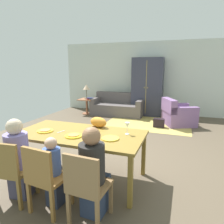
{
  "coord_description": "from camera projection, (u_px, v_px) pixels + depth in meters",
  "views": [
    {
      "loc": [
        1.3,
        -3.86,
        1.75
      ],
      "look_at": [
        -0.07,
        -0.01,
        0.85
      ],
      "focal_mm": 32.49,
      "sensor_mm": 36.0,
      "label": 1
    }
  ],
  "objects": [
    {
      "name": "handbag",
      "position": [
        159.0,
        123.0,
        6.04
      ],
      "size": [
        0.32,
        0.16,
        0.26
      ],
      "primitive_type": "cube",
      "color": "black",
      "rests_on": "ground_plane"
    },
    {
      "name": "dining_chair_man",
      "position": [
        10.0,
        168.0,
        2.58
      ],
      "size": [
        0.46,
        0.46,
        0.87
      ],
      "color": "olive",
      "rests_on": "ground_plane"
    },
    {
      "name": "person_woman",
      "position": [
        94.0,
        175.0,
        2.38
      ],
      "size": [
        0.3,
        0.41,
        1.11
      ],
      "color": "navy",
      "rests_on": "ground_plane"
    },
    {
      "name": "plate_near_man",
      "position": [
        45.0,
        131.0,
        3.2
      ],
      "size": [
        0.25,
        0.25,
        0.02
      ],
      "primitive_type": "cylinder",
      "color": "yellow",
      "rests_on": "dining_table"
    },
    {
      "name": "table_lamp",
      "position": [
        86.0,
        88.0,
        7.6
      ],
      "size": [
        0.26,
        0.26,
        0.54
      ],
      "color": "#4F4D38",
      "rests_on": "side_table"
    },
    {
      "name": "plate_near_woman",
      "position": [
        110.0,
        138.0,
        2.86
      ],
      "size": [
        0.25,
        0.25,
        0.02
      ],
      "primitive_type": "cylinder",
      "color": "yellow",
      "rests_on": "dining_table"
    },
    {
      "name": "plate_near_child",
      "position": [
        74.0,
        136.0,
        2.97
      ],
      "size": [
        0.25,
        0.25,
        0.02
      ],
      "primitive_type": "cylinder",
      "color": "yellow",
      "rests_on": "dining_table"
    },
    {
      "name": "dining_table",
      "position": [
        80.0,
        137.0,
        3.15
      ],
      "size": [
        1.98,
        0.99,
        0.76
      ],
      "color": "olive",
      "rests_on": "ground_plane"
    },
    {
      "name": "book_upper",
      "position": [
        90.0,
        98.0,
        7.63
      ],
      "size": [
        0.22,
        0.16,
        0.03
      ],
      "primitive_type": "cube",
      "color": "#354186",
      "rests_on": "book_lower"
    },
    {
      "name": "knife",
      "position": [
        93.0,
        132.0,
        3.17
      ],
      "size": [
        0.03,
        0.17,
        0.01
      ],
      "primitive_type": "cube",
      "rotation": [
        0.0,
        0.0,
        -0.1
      ],
      "color": "silver",
      "rests_on": "dining_table"
    },
    {
      "name": "dining_chair_woman",
      "position": [
        87.0,
        184.0,
        2.23
      ],
      "size": [
        0.44,
        0.44,
        0.87
      ],
      "color": "olive",
      "rests_on": "ground_plane"
    },
    {
      "name": "wine_glass",
      "position": [
        127.0,
        126.0,
        3.04
      ],
      "size": [
        0.07,
        0.07,
        0.19
      ],
      "color": "silver",
      "rests_on": "dining_table"
    },
    {
      "name": "couch",
      "position": [
        118.0,
        107.0,
        7.61
      ],
      "size": [
        1.92,
        0.86,
        0.82
      ],
      "color": "#574F4F",
      "rests_on": "ground_plane"
    },
    {
      "name": "cat",
      "position": [
        98.0,
        122.0,
        3.43
      ],
      "size": [
        0.35,
        0.24,
        0.17
      ],
      "primitive_type": "ellipsoid",
      "rotation": [
        0.0,
        0.0,
        -0.26
      ],
      "color": "orange",
      "rests_on": "dining_table"
    },
    {
      "name": "fork",
      "position": [
        61.0,
        132.0,
        3.18
      ],
      "size": [
        0.05,
        0.15,
        0.01
      ],
      "primitive_type": "cube",
      "rotation": [
        0.0,
        0.0,
        -0.25
      ],
      "color": "silver",
      "rests_on": "dining_table"
    },
    {
      "name": "area_rug",
      "position": [
        148.0,
        123.0,
        6.46
      ],
      "size": [
        2.6,
        1.8,
        0.01
      ],
      "primitive_type": "cube",
      "color": "tan",
      "rests_on": "ground_plane"
    },
    {
      "name": "ground_plane",
      "position": [
        124.0,
        141.0,
        4.98
      ],
      "size": [
        6.95,
        6.55,
        0.02
      ],
      "primitive_type": "cube",
      "color": "brown"
    },
    {
      "name": "pizza_near_child",
      "position": [
        73.0,
        135.0,
        2.96
      ],
      "size": [
        0.17,
        0.17,
        0.01
      ],
      "primitive_type": "cylinder",
      "color": "gold",
      "rests_on": "plate_near_child"
    },
    {
      "name": "back_wall",
      "position": [
        149.0,
        78.0,
        7.74
      ],
      "size": [
        6.95,
        0.1,
        2.7
      ],
      "primitive_type": "cube",
      "color": "silver",
      "rests_on": "ground_plane"
    },
    {
      "name": "person_man",
      "position": [
        20.0,
        161.0,
        2.74
      ],
      "size": [
        0.31,
        0.41,
        1.11
      ],
      "color": "#3E3E58",
      "rests_on": "ground_plane"
    },
    {
      "name": "dining_chair_child",
      "position": [
        45.0,
        176.0,
        2.41
      ],
      "size": [
        0.46,
        0.46,
        0.87
      ],
      "color": "olive",
      "rests_on": "ground_plane"
    },
    {
      "name": "side_table",
      "position": [
        87.0,
        104.0,
        7.74
      ],
      "size": [
        0.56,
        0.56,
        0.58
      ],
      "color": "#985D3E",
      "rests_on": "ground_plane"
    },
    {
      "name": "book_lower",
      "position": [
        90.0,
        99.0,
        7.59
      ],
      "size": [
        0.22,
        0.16,
        0.03
      ],
      "primitive_type": "cube",
      "color": "#A42521",
      "rests_on": "side_table"
    },
    {
      "name": "pizza_near_man",
      "position": [
        45.0,
        130.0,
        3.2
      ],
      "size": [
        0.17,
        0.17,
        0.01
      ],
      "primitive_type": "cylinder",
      "color": "#E39C4D",
      "rests_on": "plate_near_man"
    },
    {
      "name": "armoire",
      "position": [
        147.0,
        87.0,
        7.44
      ],
      "size": [
        1.1,
        0.59,
        2.1
      ],
      "color": "#333546",
      "rests_on": "ground_plane"
    },
    {
      "name": "person_child",
      "position": [
        55.0,
        173.0,
        2.57
      ],
      "size": [
        0.22,
        0.3,
        0.92
      ],
      "color": "#2B3246",
      "rests_on": "ground_plane"
    },
    {
      "name": "armchair",
      "position": [
        177.0,
        115.0,
        6.27
      ],
      "size": [
        1.14,
        1.13,
        0.82
      ],
      "color": "slate",
      "rests_on": "ground_plane"
    }
  ]
}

